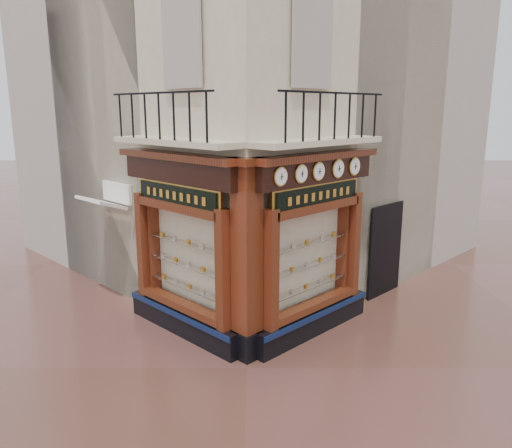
{
  "coord_description": "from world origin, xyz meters",
  "views": [
    {
      "loc": [
        0.15,
        -8.69,
        4.84
      ],
      "look_at": [
        0.18,
        2.0,
        2.38
      ],
      "focal_mm": 35.0,
      "sensor_mm": 36.0,
      "label": 1
    }
  ],
  "objects_px": {
    "clock_b": "(301,174)",
    "clock_d": "(338,169)",
    "clock_c": "(318,171)",
    "corner_pilaster": "(247,263)",
    "clock_e": "(354,166)",
    "signboard_left": "(177,195)",
    "awning": "(108,301)",
    "clock_a": "(280,177)",
    "signboard_right": "(318,195)"
  },
  "relations": [
    {
      "from": "clock_c",
      "to": "clock_e",
      "type": "relative_size",
      "value": 0.95
    },
    {
      "from": "signboard_left",
      "to": "clock_a",
      "type": "bearing_deg",
      "value": -160.38
    },
    {
      "from": "corner_pilaster",
      "to": "signboard_left",
      "type": "relative_size",
      "value": 1.99
    },
    {
      "from": "corner_pilaster",
      "to": "signboard_right",
      "type": "relative_size",
      "value": 1.97
    },
    {
      "from": "clock_c",
      "to": "clock_b",
      "type": "bearing_deg",
      "value": 180.0
    },
    {
      "from": "awning",
      "to": "clock_b",
      "type": "bearing_deg",
      "value": -163.04
    },
    {
      "from": "corner_pilaster",
      "to": "clock_c",
      "type": "relative_size",
      "value": 10.53
    },
    {
      "from": "clock_c",
      "to": "signboard_left",
      "type": "bearing_deg",
      "value": 131.4
    },
    {
      "from": "clock_d",
      "to": "signboard_right",
      "type": "xyz_separation_m",
      "value": [
        -0.44,
        -0.29,
        -0.52
      ]
    },
    {
      "from": "clock_a",
      "to": "clock_e",
      "type": "bearing_deg",
      "value": 0.0
    },
    {
      "from": "awning",
      "to": "signboard_left",
      "type": "relative_size",
      "value": 0.64
    },
    {
      "from": "clock_c",
      "to": "signboard_left",
      "type": "relative_size",
      "value": 0.19
    },
    {
      "from": "clock_b",
      "to": "signboard_right",
      "type": "bearing_deg",
      "value": 9.03
    },
    {
      "from": "clock_c",
      "to": "clock_d",
      "type": "xyz_separation_m",
      "value": [
        0.47,
        0.47,
        -0.0
      ]
    },
    {
      "from": "clock_b",
      "to": "clock_d",
      "type": "bearing_deg",
      "value": 0.0
    },
    {
      "from": "clock_d",
      "to": "clock_e",
      "type": "bearing_deg",
      "value": -0.0
    },
    {
      "from": "clock_e",
      "to": "awning",
      "type": "distance_m",
      "value": 7.1
    },
    {
      "from": "clock_d",
      "to": "signboard_left",
      "type": "height_order",
      "value": "clock_d"
    },
    {
      "from": "clock_d",
      "to": "signboard_right",
      "type": "height_order",
      "value": "clock_d"
    },
    {
      "from": "clock_d",
      "to": "clock_e",
      "type": "height_order",
      "value": "clock_d"
    },
    {
      "from": "corner_pilaster",
      "to": "clock_e",
      "type": "distance_m",
      "value": 3.35
    },
    {
      "from": "clock_c",
      "to": "signboard_right",
      "type": "bearing_deg",
      "value": 36.93
    },
    {
      "from": "signboard_left",
      "to": "clock_d",
      "type": "bearing_deg",
      "value": -130.12
    },
    {
      "from": "corner_pilaster",
      "to": "clock_b",
      "type": "xyz_separation_m",
      "value": [
        1.05,
        0.44,
        1.67
      ]
    },
    {
      "from": "clock_b",
      "to": "clock_e",
      "type": "height_order",
      "value": "clock_e"
    },
    {
      "from": "clock_d",
      "to": "signboard_right",
      "type": "relative_size",
      "value": 0.2
    },
    {
      "from": "clock_b",
      "to": "clock_c",
      "type": "height_order",
      "value": "clock_c"
    },
    {
      "from": "corner_pilaster",
      "to": "clock_b",
      "type": "distance_m",
      "value": 2.02
    },
    {
      "from": "clock_a",
      "to": "awning",
      "type": "bearing_deg",
      "value": 100.66
    },
    {
      "from": "clock_e",
      "to": "awning",
      "type": "bearing_deg",
      "value": 123.51
    },
    {
      "from": "clock_d",
      "to": "clock_e",
      "type": "xyz_separation_m",
      "value": [
        0.43,
        0.43,
        0.0
      ]
    },
    {
      "from": "corner_pilaster",
      "to": "signboard_right",
      "type": "bearing_deg",
      "value": -10.25
    },
    {
      "from": "awning",
      "to": "signboard_left",
      "type": "xyz_separation_m",
      "value": [
        2.19,
        -1.93,
        3.1
      ]
    },
    {
      "from": "clock_a",
      "to": "corner_pilaster",
      "type": "bearing_deg",
      "value": 137.1
    },
    {
      "from": "clock_c",
      "to": "signboard_right",
      "type": "height_order",
      "value": "clock_c"
    },
    {
      "from": "corner_pilaster",
      "to": "signboard_right",
      "type": "xyz_separation_m",
      "value": [
        1.46,
        1.01,
        1.15
      ]
    },
    {
      "from": "clock_b",
      "to": "clock_a",
      "type": "bearing_deg",
      "value": -180.0
    },
    {
      "from": "signboard_left",
      "to": "signboard_right",
      "type": "xyz_separation_m",
      "value": [
        2.92,
        0.0,
        0.0
      ]
    },
    {
      "from": "corner_pilaster",
      "to": "clock_c",
      "type": "distance_m",
      "value": 2.36
    },
    {
      "from": "clock_c",
      "to": "corner_pilaster",
      "type": "bearing_deg",
      "value": 165.08
    },
    {
      "from": "clock_e",
      "to": "awning",
      "type": "relative_size",
      "value": 0.31
    },
    {
      "from": "clock_a",
      "to": "clock_b",
      "type": "xyz_separation_m",
      "value": [
        0.42,
        0.42,
        -0.0
      ]
    },
    {
      "from": "corner_pilaster",
      "to": "signboard_right",
      "type": "distance_m",
      "value": 2.12
    },
    {
      "from": "clock_b",
      "to": "clock_d",
      "type": "height_order",
      "value": "clock_d"
    },
    {
      "from": "signboard_left",
      "to": "clock_b",
      "type": "bearing_deg",
      "value": -147.8
    },
    {
      "from": "clock_c",
      "to": "awning",
      "type": "relative_size",
      "value": 0.3
    },
    {
      "from": "corner_pilaster",
      "to": "awning",
      "type": "relative_size",
      "value": 3.12
    },
    {
      "from": "clock_c",
      "to": "clock_e",
      "type": "bearing_deg",
      "value": 0.0
    },
    {
      "from": "clock_a",
      "to": "clock_d",
      "type": "distance_m",
      "value": 1.81
    },
    {
      "from": "clock_c",
      "to": "clock_d",
      "type": "relative_size",
      "value": 0.94
    }
  ]
}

